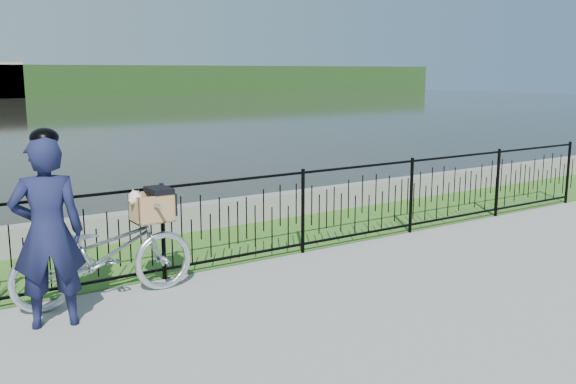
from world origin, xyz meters
TOP-DOWN VIEW (x-y plane):
  - ground at (0.00, 0.00)m, footprint 120.00×120.00m
  - grass_strip at (0.00, 2.60)m, footprint 60.00×2.00m
  - quay_wall at (0.00, 3.60)m, footprint 60.00×0.30m
  - fence at (0.00, 1.60)m, footprint 14.00×0.06m
  - bicycle_rig at (-1.79, 1.29)m, footprint 1.97×0.69m
  - cyclist at (-2.45, 0.88)m, footprint 0.75×0.58m

SIDE VIEW (x-z plane):
  - ground at x=0.00m, z-range 0.00..0.00m
  - grass_strip at x=0.00m, z-range 0.00..0.01m
  - quay_wall at x=0.00m, z-range 0.00..0.40m
  - bicycle_rig at x=-1.79m, z-range -0.06..1.12m
  - fence at x=0.00m, z-range 0.00..1.15m
  - cyclist at x=-2.45m, z-range -0.01..1.90m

